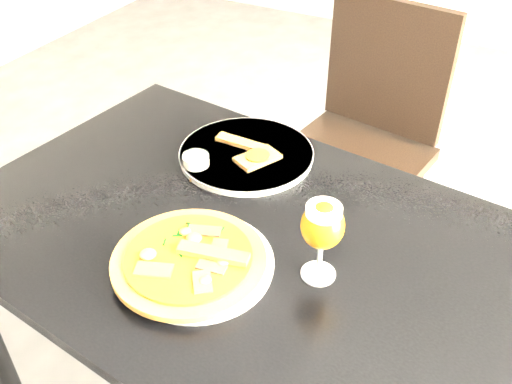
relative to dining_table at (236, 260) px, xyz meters
The scene contains 9 objects.
dining_table is the anchor object (origin of this frame).
chair_far 0.83m from the dining_table, 88.71° to the left, with size 0.51×0.51×0.96m.
plate_main 0.16m from the dining_table, 93.28° to the right, with size 0.29×0.29×0.02m, color silver.
pizza 0.18m from the dining_table, 98.11° to the right, with size 0.30×0.30×0.03m.
plate_second 0.29m from the dining_table, 113.54° to the left, with size 0.33×0.33×0.02m, color silver.
crust_scraps 0.28m from the dining_table, 110.51° to the left, with size 0.19×0.12×0.01m.
loose_crust 0.20m from the dining_table, 137.63° to the left, with size 0.10×0.02×0.01m, color olive.
sauce_cup 0.26m from the dining_table, 142.61° to the left, with size 0.06×0.06×0.04m.
beer_glass 0.30m from the dining_table, 11.60° to the right, with size 0.08×0.08×0.17m.
Camera 1 is at (0.46, -0.92, 1.53)m, focal length 40.00 mm.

